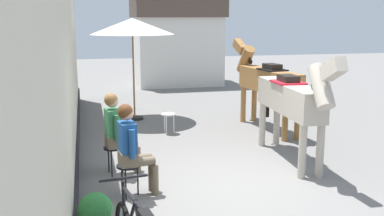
# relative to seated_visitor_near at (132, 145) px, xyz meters

# --- Properties ---
(ground_plane) EXTENTS (40.00, 40.00, 0.00)m
(ground_plane) POSITION_rel_seated_visitor_near_xyz_m (1.57, 2.92, -0.78)
(ground_plane) COLOR slate
(pub_facade_wall) EXTENTS (0.34, 14.00, 3.40)m
(pub_facade_wall) POSITION_rel_seated_visitor_near_xyz_m (-0.98, 1.42, 0.76)
(pub_facade_wall) COLOR beige
(pub_facade_wall) RESTS_ON ground_plane
(distant_cottage) EXTENTS (3.40, 2.60, 3.50)m
(distant_cottage) POSITION_rel_seated_visitor_near_xyz_m (2.97, 11.07, 1.02)
(distant_cottage) COLOR silver
(distant_cottage) RESTS_ON ground_plane
(seated_visitor_near) EXTENTS (0.61, 0.49, 1.39)m
(seated_visitor_near) POSITION_rel_seated_visitor_near_xyz_m (0.00, 0.00, 0.00)
(seated_visitor_near) COLOR black
(seated_visitor_near) RESTS_ON ground_plane
(seated_visitor_far) EXTENTS (0.61, 0.49, 1.39)m
(seated_visitor_far) POSITION_rel_seated_visitor_near_xyz_m (-0.14, 1.00, 0.00)
(seated_visitor_far) COLOR black
(seated_visitor_far) RESTS_ON ground_plane
(saddled_horse_near) EXTENTS (0.55, 3.00, 2.06)m
(saddled_horse_near) POSITION_rel_seated_visitor_near_xyz_m (2.97, 0.93, 0.38)
(saddled_horse_near) COLOR #B2A899
(saddled_horse_near) RESTS_ON ground_plane
(saddled_horse_far) EXTENTS (0.71, 2.99, 2.06)m
(saddled_horse_far) POSITION_rel_seated_visitor_near_xyz_m (3.50, 3.35, 0.38)
(saddled_horse_far) COLOR #9E6B38
(saddled_horse_far) RESTS_ON ground_plane
(cafe_parasol) EXTENTS (2.10, 2.10, 2.58)m
(cafe_parasol) POSITION_rel_seated_visitor_near_xyz_m (0.60, 5.09, 1.59)
(cafe_parasol) COLOR black
(cafe_parasol) RESTS_ON ground_plane
(spare_stool_white) EXTENTS (0.32, 0.32, 0.46)m
(spare_stool_white) POSITION_rel_seated_visitor_near_xyz_m (1.18, 3.46, -0.38)
(spare_stool_white) COLOR white
(spare_stool_white) RESTS_ON ground_plane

